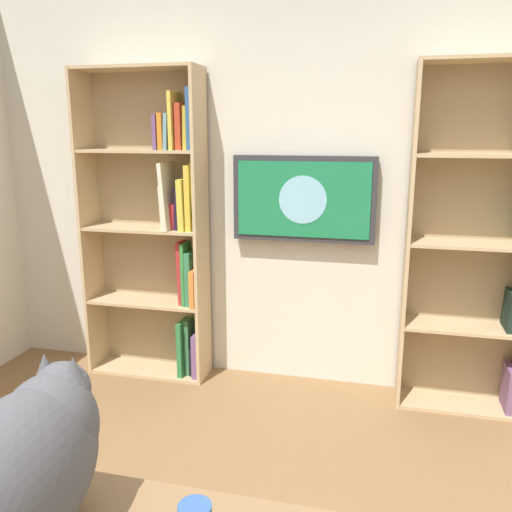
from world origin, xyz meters
The scene contains 5 objects.
wall_back centered at (0.00, -2.23, 1.35)m, with size 4.52×0.06×2.70m, color silver.
bookshelf_left centered at (-1.18, -2.07, 1.04)m, with size 0.83×0.28×2.11m.
bookshelf_right centered at (0.97, -2.06, 1.06)m, with size 0.85×0.28×2.12m.
wall_mounted_tv centered at (-0.01, -2.15, 1.28)m, with size 0.93×0.07×0.56m.
cat centered at (0.24, 0.32, 0.98)m, with size 0.26×0.62×0.40m.
Camera 1 is at (-0.52, 1.24, 1.71)m, focal length 36.92 mm.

